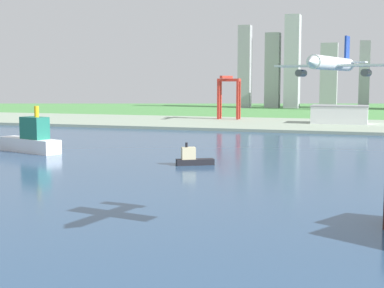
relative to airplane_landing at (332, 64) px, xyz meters
The scene contains 9 objects.
ground_plane 184.85m from the airplane_landing, 99.67° to the left, with size 2400.00×2400.00×0.00m, color #4E9149.
water_bay 128.67m from the airplane_landing, 104.47° to the left, with size 840.00×360.00×0.15m, color #2D4C70.
industrial_pier 370.55m from the airplane_landing, 94.70° to the left, with size 840.00×140.00×2.50m, color #94A590.
airplane_landing is the anchor object (origin of this frame).
ferry_boat 224.63m from the airplane_landing, 142.42° to the left, with size 44.97×25.55×26.41m.
tugboat_small 142.52m from the airplane_landing, 122.33° to the left, with size 18.52×13.12×10.98m.
port_crane_red 421.87m from the airplane_landing, 107.48° to the left, with size 21.70×40.93×42.43m.
warehouse_main 381.29m from the airplane_landing, 92.91° to the left, with size 49.19×28.82×16.13m.
distant_skyline 699.07m from the airplane_landing, 90.64° to the left, with size 327.08×76.45×149.99m.
Camera 1 is at (40.58, -25.01, 41.24)m, focal length 54.02 mm.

